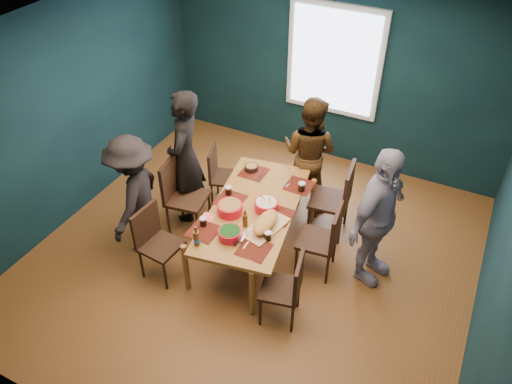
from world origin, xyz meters
TOP-DOWN VIEW (x-y plane):
  - room at (0.00, 0.27)m, footprint 5.01×5.01m
  - dining_table at (-0.03, 0.09)m, footprint 1.22×1.98m
  - chair_left_far at (-0.88, 0.76)m, footprint 0.48×0.48m
  - chair_left_mid at (-1.05, 0.08)m, footprint 0.52×0.52m
  - chair_left_near at (-0.89, -0.69)m, footprint 0.44×0.44m
  - chair_right_far at (0.72, 0.86)m, footprint 0.51×0.51m
  - chair_right_mid at (0.82, 0.17)m, footprint 0.47×0.47m
  - chair_right_near at (0.72, -0.64)m, footprint 0.47×0.47m
  - person_far_left at (-1.12, 0.36)m, footprint 0.60×0.75m
  - person_back at (0.15, 1.31)m, footprint 0.81×0.66m
  - person_right at (1.31, 0.35)m, footprint 0.67×1.09m
  - person_near_left at (-1.33, -0.41)m, footprint 0.80×1.11m
  - bowl_salad at (-0.23, -0.11)m, footprint 0.29×0.29m
  - bowl_dumpling at (0.11, 0.12)m, footprint 0.27×0.27m
  - bowl_herbs at (-0.04, -0.47)m, footprint 0.25×0.25m
  - cutting_board at (0.24, -0.17)m, footprint 0.39×0.71m
  - small_bowl at (-0.39, 0.72)m, footprint 0.17×0.17m
  - beer_bottle_a at (-0.29, -0.72)m, footprint 0.07×0.07m
  - beer_bottle_b at (0.02, -0.24)m, footprint 0.06×0.06m
  - cola_glass_a at (-0.39, -0.43)m, footprint 0.08×0.08m
  - cola_glass_b at (0.34, -0.32)m, footprint 0.08×0.08m
  - cola_glass_c at (0.33, 0.61)m, footprint 0.08×0.08m
  - cola_glass_d at (-0.41, 0.17)m, footprint 0.08×0.08m
  - napkin_a at (0.29, 0.16)m, footprint 0.19×0.19m
  - napkin_b at (-0.42, -0.30)m, footprint 0.15×0.15m
  - napkin_c at (0.34, -0.61)m, footprint 0.15×0.15m

SIDE VIEW (x-z plane):
  - chair_left_far at x=-0.88m, z-range 0.07..0.91m
  - chair_right_near at x=0.72m, z-range 0.07..0.95m
  - chair_left_near at x=-0.89m, z-range 0.07..0.98m
  - chair_right_mid at x=0.82m, z-range 0.08..1.01m
  - chair_right_far at x=0.72m, z-range 0.08..1.10m
  - chair_left_mid at x=-1.05m, z-range 0.08..1.10m
  - dining_table at x=-0.03m, z-range 0.29..0.99m
  - napkin_c at x=0.34m, z-range 0.70..0.71m
  - napkin_b at x=-0.42m, z-range 0.70..0.71m
  - napkin_a at x=0.29m, z-range 0.70..0.71m
  - small_bowl at x=-0.39m, z-range 0.71..0.78m
  - bowl_herbs at x=-0.04m, z-range 0.71..0.82m
  - cola_glass_b at x=0.34m, z-range 0.71..0.82m
  - cola_glass_a at x=-0.39m, z-range 0.71..0.82m
  - bowl_dumpling at x=0.11m, z-range 0.64..0.89m
  - cola_glass_d at x=-0.41m, z-range 0.71..0.82m
  - bowl_salad at x=-0.23m, z-range 0.71..0.83m
  - cola_glass_c at x=0.33m, z-range 0.71..0.83m
  - person_near_left at x=-1.33m, z-range 0.00..1.54m
  - cutting_board at x=0.24m, z-range 0.70..0.85m
  - person_back at x=0.15m, z-range 0.00..1.56m
  - beer_bottle_b at x=0.02m, z-range 0.68..0.90m
  - beer_bottle_a at x=-0.29m, z-range 0.67..0.92m
  - person_right at x=1.31m, z-range 0.00..1.72m
  - person_far_left at x=-1.12m, z-range 0.00..1.78m
  - room at x=0.00m, z-range 0.01..2.73m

